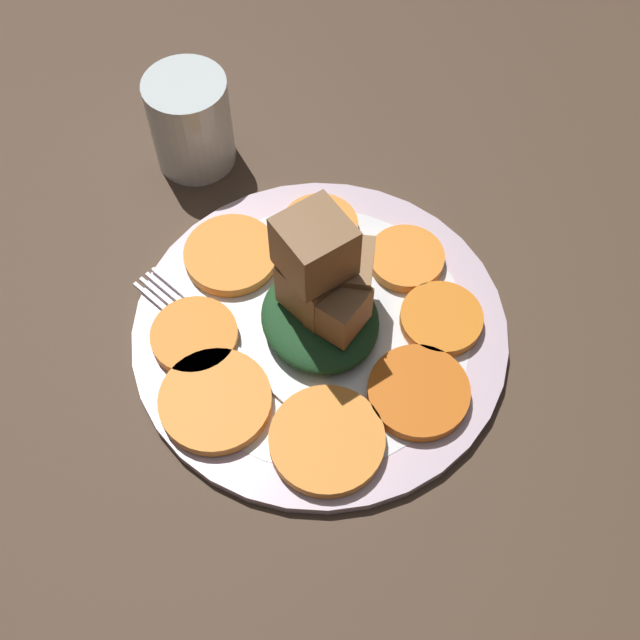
% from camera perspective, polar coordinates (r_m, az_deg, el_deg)
% --- Properties ---
extents(table_slab, '(1.20, 1.20, 0.02)m').
position_cam_1_polar(table_slab, '(0.67, -0.00, -1.37)').
color(table_slab, '#4C3828').
rests_on(table_slab, ground).
extents(plate, '(0.30, 0.30, 0.01)m').
position_cam_1_polar(plate, '(0.65, -0.00, -0.71)').
color(plate, silver).
rests_on(plate, table_slab).
extents(carrot_slice_0, '(0.07, 0.07, 0.01)m').
position_cam_1_polar(carrot_slice_0, '(0.65, 8.61, 0.09)').
color(carrot_slice_0, orange).
rests_on(carrot_slice_0, plate).
extents(carrot_slice_1, '(0.06, 0.06, 0.01)m').
position_cam_1_polar(carrot_slice_1, '(0.68, 6.15, 4.38)').
color(carrot_slice_1, orange).
rests_on(carrot_slice_1, plate).
extents(carrot_slice_2, '(0.07, 0.07, 0.01)m').
position_cam_1_polar(carrot_slice_2, '(0.70, -0.02, 6.67)').
color(carrot_slice_2, orange).
rests_on(carrot_slice_2, plate).
extents(carrot_slice_3, '(0.08, 0.08, 0.01)m').
position_cam_1_polar(carrot_slice_3, '(0.69, -6.34, 4.64)').
color(carrot_slice_3, orange).
rests_on(carrot_slice_3, plate).
extents(carrot_slice_4, '(0.07, 0.07, 0.01)m').
position_cam_1_polar(carrot_slice_4, '(0.65, -8.92, -1.14)').
color(carrot_slice_4, orange).
rests_on(carrot_slice_4, plate).
extents(carrot_slice_5, '(0.09, 0.09, 0.01)m').
position_cam_1_polar(carrot_slice_5, '(0.62, -7.46, -5.72)').
color(carrot_slice_5, orange).
rests_on(carrot_slice_5, plate).
extents(carrot_slice_6, '(0.09, 0.09, 0.01)m').
position_cam_1_polar(carrot_slice_6, '(0.60, 0.49, -8.54)').
color(carrot_slice_6, orange).
rests_on(carrot_slice_6, plate).
extents(carrot_slice_7, '(0.08, 0.08, 0.01)m').
position_cam_1_polar(carrot_slice_7, '(0.62, 7.02, -5.11)').
color(carrot_slice_7, '#D76115').
rests_on(carrot_slice_7, plate).
extents(center_pile, '(0.10, 0.10, 0.12)m').
position_cam_1_polar(center_pile, '(0.61, 0.25, 2.39)').
color(center_pile, '#1E4723').
rests_on(center_pile, plate).
extents(fork, '(0.19, 0.09, 0.00)m').
position_cam_1_polar(fork, '(0.64, -7.06, -1.51)').
color(fork, silver).
rests_on(fork, plate).
extents(water_glass, '(0.07, 0.07, 0.09)m').
position_cam_1_polar(water_glass, '(0.75, -9.18, 13.73)').
color(water_glass, silver).
rests_on(water_glass, table_slab).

